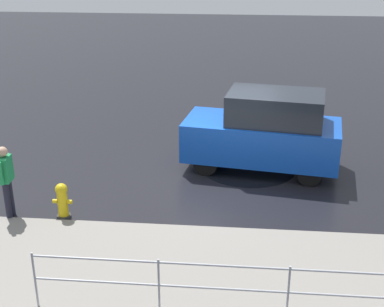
% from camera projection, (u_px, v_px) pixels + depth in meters
% --- Properties ---
extents(ground_plane, '(60.00, 60.00, 0.00)m').
position_uv_depth(ground_plane, '(222.00, 176.00, 13.48)').
color(ground_plane, black).
extents(kerb_strip, '(24.00, 3.20, 0.04)m').
position_uv_depth(kerb_strip, '(213.00, 272.00, 9.61)').
color(kerb_strip, gray).
rests_on(kerb_strip, ground).
extents(moving_hatchback, '(4.11, 2.26, 2.06)m').
position_uv_depth(moving_hatchback, '(265.00, 132.00, 13.55)').
color(moving_hatchback, blue).
rests_on(moving_hatchback, ground).
extents(fire_hydrant, '(0.42, 0.31, 0.80)m').
position_uv_depth(fire_hydrant, '(62.00, 201.00, 11.37)').
color(fire_hydrant, gold).
rests_on(fire_hydrant, ground).
extents(pedestrian, '(0.26, 0.57, 1.62)m').
position_uv_depth(pedestrian, '(6.00, 176.00, 11.20)').
color(pedestrian, '#1E8C4C').
rests_on(pedestrian, ground).
extents(metal_railing, '(8.03, 0.04, 1.05)m').
position_uv_depth(metal_railing, '(289.00, 285.00, 8.11)').
color(metal_railing, '#B7BABF').
rests_on(metal_railing, ground).
extents(puddle_patch, '(2.48, 2.48, 0.01)m').
position_uv_depth(puddle_patch, '(248.00, 167.00, 14.00)').
color(puddle_patch, black).
rests_on(puddle_patch, ground).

